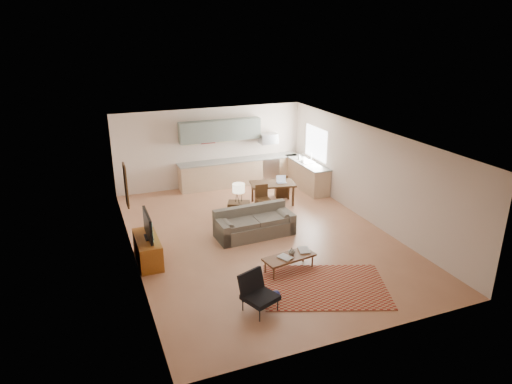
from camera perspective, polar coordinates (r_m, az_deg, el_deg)
name	(u,v)px	position (r m, az deg, el deg)	size (l,w,h in m)	color
room	(260,188)	(11.63, 0.54, 0.45)	(9.00, 9.00, 9.00)	#A76B4B
kitchen_counter_back	(239,172)	(15.92, -2.12, 2.53)	(4.26, 0.64, 0.92)	tan
kitchen_counter_right	(307,175)	(15.67, 6.35, 2.13)	(0.64, 2.26, 0.92)	tan
kitchen_range	(268,169)	(16.31, 1.53, 2.92)	(0.62, 0.62, 0.90)	#A5A8AD
kitchen_microwave	(268,139)	(16.04, 1.53, 6.70)	(0.62, 0.40, 0.35)	#A5A8AD
upper_cabinets	(220,130)	(15.50, -4.49, 7.69)	(2.80, 0.34, 0.70)	slate
window_right	(316,143)	(15.52, 7.49, 6.08)	(0.02, 1.40, 1.05)	white
wall_art_left	(126,185)	(11.69, -15.92, 0.80)	(0.06, 0.42, 1.10)	olive
triptych	(208,136)	(15.56, -6.04, 6.94)	(1.70, 0.04, 0.50)	beige
rug	(325,286)	(10.07, 8.59, -11.57)	(2.60, 1.80, 0.02)	maroon
sofa	(255,222)	(12.04, -0.16, -3.83)	(2.15, 0.93, 0.75)	#5C5549
coffee_table	(289,263)	(10.50, 4.16, -8.87)	(1.21, 0.48, 0.37)	#533019
book_a	(282,259)	(10.25, 3.23, -8.38)	(0.34, 0.38, 0.03)	maroon
book_b	(299,250)	(10.65, 5.38, -7.28)	(0.32, 0.39, 0.03)	navy
vase	(292,251)	(10.46, 4.48, -7.37)	(0.18, 0.18, 0.17)	black
armchair	(260,294)	(9.01, 0.54, -12.62)	(0.67, 0.67, 0.77)	black
tv_credenza	(148,250)	(11.08, -13.39, -7.03)	(0.51, 1.33, 0.61)	brown
tv	(148,225)	(10.83, -13.38, -4.09)	(0.10, 1.02, 0.61)	black
console_table	(239,214)	(12.68, -2.15, -2.73)	(0.59, 0.39, 0.69)	#352111
table_lamp	(239,193)	(12.45, -2.18, -0.09)	(0.34, 0.34, 0.55)	beige
dining_table	(272,193)	(14.20, 2.07, -0.18)	(1.35, 0.78, 0.68)	#352111
dining_chair_near	(263,199)	(13.57, 0.91, -0.88)	(0.39, 0.41, 0.81)	#352111
dining_chair_far	(281,185)	(14.81, 3.14, 0.84)	(0.37, 0.38, 0.77)	#352111
laptop	(282,180)	(14.08, 3.25, 1.56)	(0.29, 0.22, 0.22)	#A5A8AD
soap_bottle	(299,157)	(15.80, 5.46, 4.41)	(0.09, 0.09, 0.19)	beige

